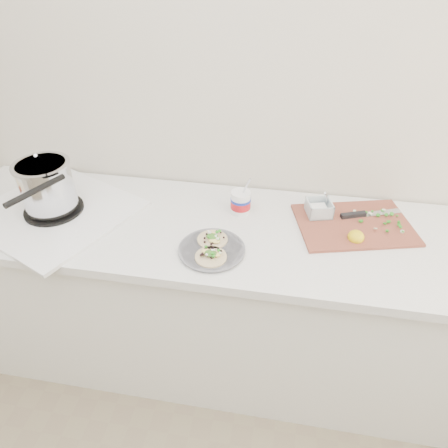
% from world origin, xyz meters
% --- Properties ---
extents(counter, '(2.44, 0.66, 0.90)m').
position_xyz_m(counter, '(0.00, 1.43, 0.45)').
color(counter, silver).
rests_on(counter, ground).
extents(stove, '(0.78, 0.75, 0.29)m').
position_xyz_m(stove, '(-0.74, 1.39, 0.99)').
color(stove, silver).
rests_on(stove, counter).
extents(taco_plate, '(0.25, 0.25, 0.04)m').
position_xyz_m(taco_plate, '(-0.03, 1.26, 0.92)').
color(taco_plate, slate).
rests_on(taco_plate, counter).
extents(tub, '(0.09, 0.09, 0.20)m').
position_xyz_m(tub, '(0.05, 1.53, 0.96)').
color(tub, white).
rests_on(tub, counter).
extents(cutboard, '(0.52, 0.42, 0.07)m').
position_xyz_m(cutboard, '(0.51, 1.53, 0.92)').
color(cutboard, brown).
rests_on(cutboard, counter).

